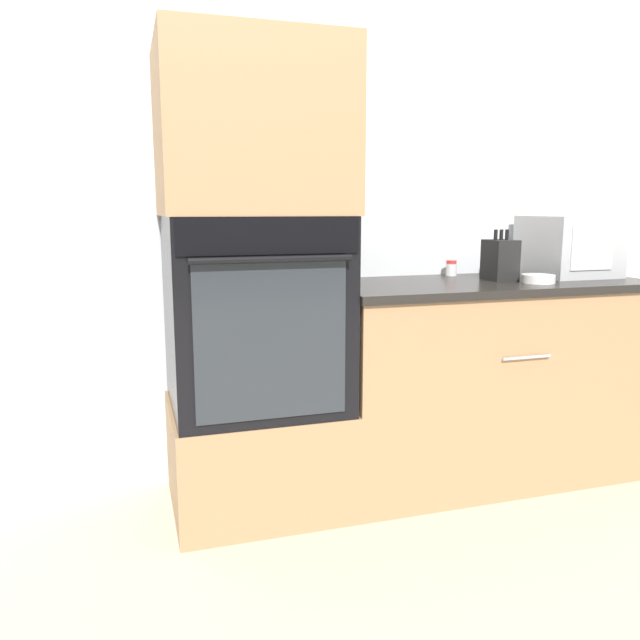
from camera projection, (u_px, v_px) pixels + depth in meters
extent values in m
plane|color=beige|center=(361.00, 525.00, 2.42)|extent=(12.00, 12.00, 0.00)
cube|color=silver|center=(314.00, 199.00, 2.79)|extent=(8.00, 0.05, 2.50)
cube|color=#A87F56|center=(257.00, 454.00, 2.56)|extent=(0.69, 0.60, 0.43)
cube|color=black|center=(255.00, 312.00, 2.46)|extent=(0.66, 0.59, 0.75)
cube|color=black|center=(270.00, 236.00, 2.12)|extent=(0.64, 0.01, 0.13)
cube|color=#3FBFF2|center=(270.00, 236.00, 2.12)|extent=(0.09, 0.00, 0.03)
cube|color=#282D33|center=(272.00, 341.00, 2.19)|extent=(0.54, 0.01, 0.57)
cylinder|color=black|center=(273.00, 259.00, 2.11)|extent=(0.56, 0.02, 0.02)
cube|color=#A87F56|center=(251.00, 131.00, 2.34)|extent=(0.69, 0.60, 0.63)
cube|color=#A87F56|center=(483.00, 383.00, 2.83)|extent=(1.40, 0.60, 0.86)
cube|color=black|center=(487.00, 285.00, 2.75)|extent=(1.42, 0.63, 0.03)
cylinder|color=#B7B7BC|center=(527.00, 358.00, 2.50)|extent=(0.22, 0.01, 0.01)
cube|color=#B2B5BA|center=(568.00, 246.00, 2.92)|extent=(0.36, 0.37, 0.28)
cube|color=silver|center=(592.00, 249.00, 2.74)|extent=(0.22, 0.01, 0.19)
cube|color=black|center=(500.00, 260.00, 2.75)|extent=(0.11, 0.14, 0.18)
cylinder|color=black|center=(496.00, 235.00, 2.72)|extent=(0.02, 0.02, 0.04)
cylinder|color=black|center=(501.00, 235.00, 2.73)|extent=(0.02, 0.02, 0.04)
cylinder|color=black|center=(507.00, 235.00, 2.74)|extent=(0.02, 0.02, 0.04)
cylinder|color=white|center=(538.00, 279.00, 2.66)|extent=(0.14, 0.14, 0.04)
cylinder|color=silver|center=(492.00, 268.00, 2.99)|extent=(0.05, 0.05, 0.07)
cylinder|color=gold|center=(492.00, 259.00, 2.98)|extent=(0.05, 0.05, 0.02)
cylinder|color=silver|center=(451.00, 270.00, 2.95)|extent=(0.05, 0.05, 0.06)
cylinder|color=red|center=(451.00, 262.00, 2.94)|extent=(0.05, 0.05, 0.02)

